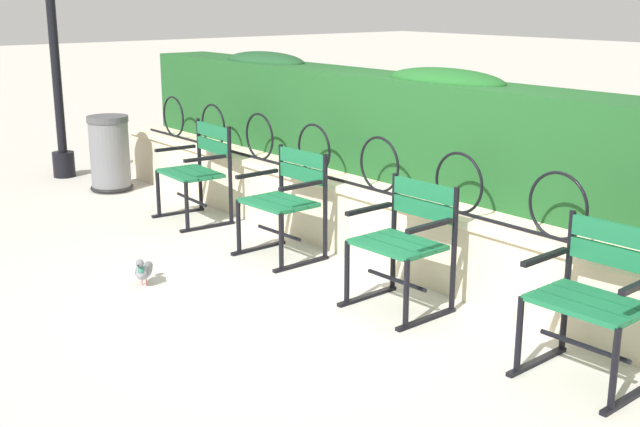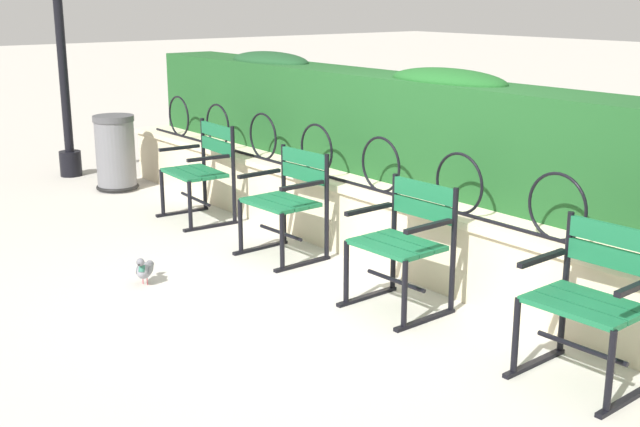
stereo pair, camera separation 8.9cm
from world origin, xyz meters
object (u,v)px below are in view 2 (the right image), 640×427
at_px(park_chair_centre_left, 288,199).
at_px(trash_bin, 116,155).
at_px(park_chair_centre_right, 405,241).
at_px(park_chair_leftmost, 202,169).
at_px(park_chair_rightmost, 594,298).
at_px(pigeon_far_side, 145,269).

xyz_separation_m(park_chair_centre_left, trash_bin, (-2.92, -0.13, -0.08)).
relative_size(park_chair_centre_left, park_chair_centre_right, 1.00).
height_order(park_chair_leftmost, trash_bin, park_chair_leftmost).
relative_size(park_chair_centre_right, trash_bin, 1.06).
xyz_separation_m(park_chair_leftmost, park_chair_rightmost, (4.05, 0.02, -0.01)).
height_order(park_chair_leftmost, park_chair_rightmost, park_chair_leftmost).
distance_m(park_chair_centre_right, park_chair_rightmost, 1.35).
distance_m(park_chair_leftmost, park_chair_centre_right, 2.70).
bearing_deg(park_chair_centre_right, park_chair_rightmost, 2.75).
bearing_deg(trash_bin, park_chair_centre_left, 2.49).
relative_size(park_chair_centre_left, pigeon_far_side, 3.37).
xyz_separation_m(park_chair_leftmost, park_chair_centre_left, (1.34, -0.01, -0.01)).
bearing_deg(park_chair_rightmost, park_chair_leftmost, -179.74).
distance_m(park_chair_centre_left, pigeon_far_side, 1.24).
xyz_separation_m(park_chair_leftmost, park_chair_centre_right, (2.70, -0.05, -0.02)).
bearing_deg(park_chair_centre_right, pigeon_far_side, -141.11).
distance_m(park_chair_leftmost, park_chair_rightmost, 4.05).
bearing_deg(trash_bin, park_chair_leftmost, 4.85).
height_order(park_chair_leftmost, park_chair_centre_right, park_chair_leftmost).
bearing_deg(park_chair_centre_left, park_chair_leftmost, 179.72).
bearing_deg(trash_bin, park_chair_rightmost, 1.55).
xyz_separation_m(park_chair_centre_right, park_chair_rightmost, (1.35, 0.06, 0.00)).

